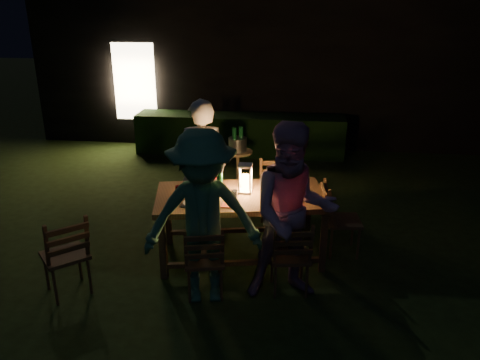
# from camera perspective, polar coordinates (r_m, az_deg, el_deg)

# --- Properties ---
(garden_envelope) EXTENTS (40.00, 40.00, 3.20)m
(garden_envelope) POSITION_cam_1_polar(r_m,az_deg,el_deg) (11.68, 3.94, 14.17)
(garden_envelope) COLOR black
(garden_envelope) RESTS_ON ground
(dining_table) EXTENTS (2.13, 1.37, 0.82)m
(dining_table) POSITION_cam_1_polar(r_m,az_deg,el_deg) (5.48, 0.16, -2.54)
(dining_table) COLOR #472A17
(dining_table) RESTS_ON ground
(chair_near_left) EXTENTS (0.49, 0.51, 0.90)m
(chair_near_left) POSITION_cam_1_polar(r_m,az_deg,el_deg) (5.00, -4.33, -11.13)
(chair_near_left) COLOR #472A17
(chair_near_left) RESTS_ON ground
(chair_near_right) EXTENTS (0.47, 0.50, 0.90)m
(chair_near_right) POSITION_cam_1_polar(r_m,az_deg,el_deg) (5.08, 6.05, -10.65)
(chair_near_right) COLOR #472A17
(chair_near_right) RESTS_ON ground
(chair_far_left) EXTENTS (0.49, 0.52, 0.98)m
(chair_far_left) POSITION_cam_1_polar(r_m,az_deg,el_deg) (6.35, -4.47, -3.59)
(chair_far_left) COLOR #472A17
(chair_far_left) RESTS_ON ground
(chair_far_right) EXTENTS (0.52, 0.55, 0.97)m
(chair_far_right) POSITION_cam_1_polar(r_m,az_deg,el_deg) (6.43, 4.47, -3.33)
(chair_far_right) COLOR #472A17
(chair_far_right) RESTS_ON ground
(chair_end) EXTENTS (0.49, 0.46, 0.94)m
(chair_end) POSITION_cam_1_polar(r_m,az_deg,el_deg) (5.90, 12.21, -6.15)
(chair_end) COLOR #472A17
(chair_end) RESTS_ON ground
(chair_spare) EXTENTS (0.63, 0.64, 0.97)m
(chair_spare) POSITION_cam_1_polar(r_m,az_deg,el_deg) (5.33, -20.29, -10.09)
(chair_spare) COLOR #472A17
(chair_spare) RESTS_ON ground
(person_house_side) EXTENTS (0.73, 0.55, 1.80)m
(person_house_side) POSITION_cam_1_polar(r_m,az_deg,el_deg) (6.18, -4.65, 1.68)
(person_house_side) COLOR silver
(person_house_side) RESTS_ON ground
(person_opp_right) EXTENTS (1.04, 0.88, 1.87)m
(person_opp_right) POSITION_cam_1_polar(r_m,az_deg,el_deg) (4.72, 6.47, -4.08)
(person_opp_right) COLOR #B07996
(person_opp_right) RESTS_ON ground
(person_opp_left) EXTENTS (1.29, 0.90, 1.83)m
(person_opp_left) POSITION_cam_1_polar(r_m,az_deg,el_deg) (4.65, -4.54, -4.74)
(person_opp_left) COLOR #366D4C
(person_opp_left) RESTS_ON ground
(lantern) EXTENTS (0.16, 0.16, 0.35)m
(lantern) POSITION_cam_1_polar(r_m,az_deg,el_deg) (5.44, 0.64, -0.00)
(lantern) COLOR white
(lantern) RESTS_ON dining_table
(plate_far_left) EXTENTS (0.25, 0.25, 0.01)m
(plate_far_left) POSITION_cam_1_polar(r_m,az_deg,el_deg) (5.64, -5.61, -0.99)
(plate_far_left) COLOR white
(plate_far_left) RESTS_ON dining_table
(plate_near_left) EXTENTS (0.25, 0.25, 0.01)m
(plate_near_left) POSITION_cam_1_polar(r_m,az_deg,el_deg) (5.23, -5.66, -2.77)
(plate_near_left) COLOR white
(plate_near_left) RESTS_ON dining_table
(plate_far_right) EXTENTS (0.25, 0.25, 0.01)m
(plate_far_right) POSITION_cam_1_polar(r_m,az_deg,el_deg) (5.70, 4.48, -0.69)
(plate_far_right) COLOR white
(plate_far_right) RESTS_ON dining_table
(plate_near_right) EXTENTS (0.25, 0.25, 0.01)m
(plate_near_right) POSITION_cam_1_polar(r_m,az_deg,el_deg) (5.30, 5.21, -2.42)
(plate_near_right) COLOR white
(plate_near_right) RESTS_ON dining_table
(wineglass_a) EXTENTS (0.06, 0.06, 0.18)m
(wineglass_a) POSITION_cam_1_polar(r_m,az_deg,el_deg) (5.66, -3.10, 0.06)
(wineglass_a) COLOR #59070F
(wineglass_a) RESTS_ON dining_table
(wineglass_b) EXTENTS (0.06, 0.06, 0.18)m
(wineglass_b) POSITION_cam_1_polar(r_m,az_deg,el_deg) (5.30, -7.52, -1.59)
(wineglass_b) COLOR #59070F
(wineglass_b) RESTS_ON dining_table
(wineglass_c) EXTENTS (0.06, 0.06, 0.18)m
(wineglass_c) POSITION_cam_1_polar(r_m,az_deg,el_deg) (5.19, 3.72, -1.93)
(wineglass_c) COLOR #59070F
(wineglass_c) RESTS_ON dining_table
(wineglass_d) EXTENTS (0.06, 0.06, 0.18)m
(wineglass_d) POSITION_cam_1_polar(r_m,az_deg,el_deg) (5.67, 6.26, -0.03)
(wineglass_d) COLOR #59070F
(wineglass_d) RESTS_ON dining_table
(wineglass_e) EXTENTS (0.06, 0.06, 0.18)m
(wineglass_e) POSITION_cam_1_polar(r_m,az_deg,el_deg) (5.13, -0.67, -2.16)
(wineglass_e) COLOR silver
(wineglass_e) RESTS_ON dining_table
(bottle_table) EXTENTS (0.07, 0.07, 0.28)m
(bottle_table) POSITION_cam_1_polar(r_m,az_deg,el_deg) (5.39, -2.49, -0.46)
(bottle_table) COLOR #0F471E
(bottle_table) RESTS_ON dining_table
(napkin_left) EXTENTS (0.18, 0.14, 0.01)m
(napkin_left) POSITION_cam_1_polar(r_m,az_deg,el_deg) (5.15, -1.21, -3.10)
(napkin_left) COLOR red
(napkin_left) RESTS_ON dining_table
(napkin_right) EXTENTS (0.18, 0.14, 0.01)m
(napkin_right) POSITION_cam_1_polar(r_m,az_deg,el_deg) (5.25, 6.44, -2.74)
(napkin_right) COLOR red
(napkin_right) RESTS_ON dining_table
(phone) EXTENTS (0.14, 0.07, 0.01)m
(phone) POSITION_cam_1_polar(r_m,az_deg,el_deg) (5.16, -6.44, -3.18)
(phone) COLOR black
(phone) RESTS_ON dining_table
(side_table) EXTENTS (0.48, 0.48, 0.65)m
(side_table) POSITION_cam_1_polar(r_m,az_deg,el_deg) (7.68, -0.28, 3.03)
(side_table) COLOR #926D49
(side_table) RESTS_ON ground
(ice_bucket) EXTENTS (0.30, 0.30, 0.22)m
(ice_bucket) POSITION_cam_1_polar(r_m,az_deg,el_deg) (7.63, -0.28, 4.36)
(ice_bucket) COLOR #A5A8AD
(ice_bucket) RESTS_ON side_table
(bottle_bucket_a) EXTENTS (0.07, 0.07, 0.32)m
(bottle_bucket_a) POSITION_cam_1_polar(r_m,az_deg,el_deg) (7.58, -0.70, 4.65)
(bottle_bucket_a) COLOR #0F471E
(bottle_bucket_a) RESTS_ON side_table
(bottle_bucket_b) EXTENTS (0.07, 0.07, 0.32)m
(bottle_bucket_b) POSITION_cam_1_polar(r_m,az_deg,el_deg) (7.64, 0.13, 4.79)
(bottle_bucket_b) COLOR #0F471E
(bottle_bucket_b) RESTS_ON side_table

